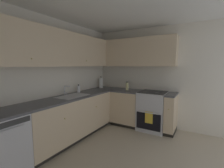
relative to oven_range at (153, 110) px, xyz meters
The scene contains 14 objects.
wall_back 2.53m from the oven_range, 137.04° to the left, with size 4.19×0.05×2.47m, color silver.
wall_right 0.84m from the oven_range, 21.28° to the right, with size 0.05×3.57×2.47m, color silver.
lower_cabinets_back 1.89m from the oven_range, 135.85° to the left, with size 2.08×0.62×0.87m.
countertop_back 1.94m from the oven_range, 135.97° to the left, with size 3.29×0.60×0.04m, color #4C4C51.
lower_cabinets_right 0.42m from the oven_range, 92.13° to the left, with size 0.62×1.54×0.87m.
countertop_right 0.60m from the oven_range, 92.52° to the left, with size 0.60×1.54×0.03m.
oven_range is the anchor object (origin of this frame).
upper_cabinets_back 2.53m from the oven_range, 136.25° to the left, with size 2.97×0.34×0.69m.
upper_cabinets_right 1.51m from the oven_range, 77.95° to the left, with size 0.32×2.09×0.69m.
sink 1.89m from the oven_range, 135.82° to the left, with size 0.66×0.40×0.10m.
faucet 2.07m from the oven_range, 131.45° to the left, with size 0.07×0.16×0.20m.
soap_bottle 1.83m from the oven_range, 121.48° to the left, with size 0.07×0.07×0.19m.
paper_towel_roll 1.59m from the oven_range, 90.73° to the left, with size 0.11×0.11×0.34m.
oil_bottle 0.86m from the oven_range, 91.58° to the left, with size 0.07×0.07×0.22m.
Camera 1 is at (-1.89, -0.89, 1.53)m, focal length 25.21 mm.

